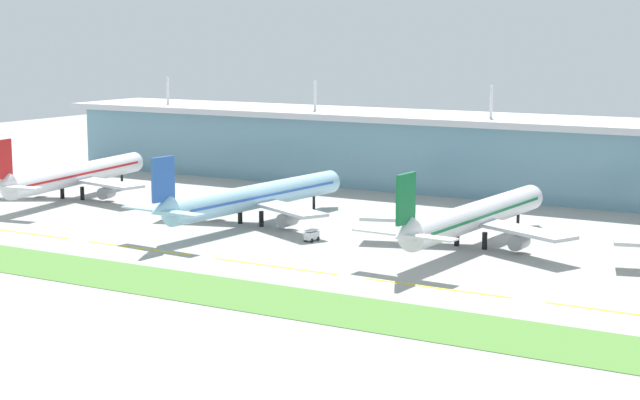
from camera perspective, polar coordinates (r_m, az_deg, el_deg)
name	(u,v)px	position (r m, az deg, el deg)	size (l,w,h in m)	color
ground_plane	(298,265)	(203.24, -1.23, -3.55)	(600.00, 600.00, 0.00)	#9E9E99
terminal_building	(497,155)	(296.29, 9.65, 2.46)	(288.00, 34.00, 30.41)	#6693A8
airliner_nearest	(75,175)	(290.67, -13.25, 1.34)	(48.17, 69.03, 18.90)	white
airliner_near_middle	(254,197)	(245.30, -3.60, 0.16)	(48.63, 70.43, 18.90)	#9ED1EA
airliner_far_middle	(474,216)	(221.47, 8.42, -0.89)	(48.73, 69.16, 18.90)	silver
taxiway_stripe_west	(21,233)	(244.75, -16.01, -1.72)	(28.00, 0.70, 0.04)	yellow
taxiway_stripe_mid_west	(138,248)	(221.69, -9.92, -2.61)	(28.00, 0.70, 0.04)	yellow
taxiway_stripe_centre	(274,266)	(201.74, -2.51, -3.64)	(28.00, 0.70, 0.04)	yellow
taxiway_stripe_mid_east	(436,288)	(185.92, 6.35, -4.79)	(28.00, 0.70, 0.04)	yellow
taxiway_stripe_east	(630,314)	(175.34, 16.59, -5.98)	(28.00, 0.70, 0.04)	yellow
grass_verge	(222,292)	(182.84, -5.40, -5.01)	(300.00, 18.00, 0.10)	#518438
baggage_cart	(312,235)	(225.57, -0.46, -1.95)	(2.13, 3.68, 2.48)	silver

